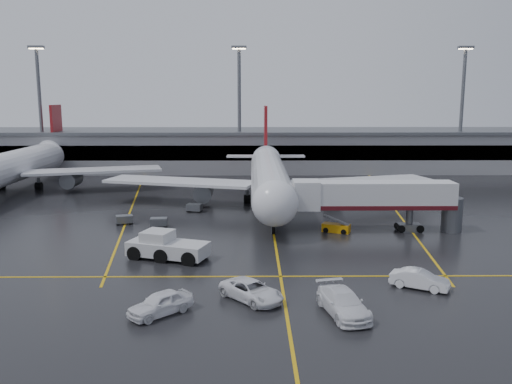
{
  "coord_description": "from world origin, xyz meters",
  "views": [
    {
      "loc": [
        -2.54,
        -67.3,
        15.74
      ],
      "look_at": [
        -2.0,
        -2.0,
        4.0
      ],
      "focal_mm": 37.66,
      "sensor_mm": 36.0,
      "label": 1
    }
  ],
  "objects": [
    {
      "name": "apron_line_stop",
      "position": [
        0.0,
        -22.0,
        0.01
      ],
      "size": [
        60.0,
        0.25,
        0.02
      ],
      "primitive_type": "cube",
      "color": "gold",
      "rests_on": "ground"
    },
    {
      "name": "service_van_d",
      "position": [
        -9.2,
        -30.27,
        0.85
      ],
      "size": [
        5.01,
        4.88,
        1.7
      ],
      "primitive_type": "imported",
      "rotation": [
        0.0,
        0.0,
        -0.82
      ],
      "color": "white",
      "rests_on": "ground"
    },
    {
      "name": "baggage_cart_b",
      "position": [
        -18.38,
        -2.19,
        0.63
      ],
      "size": [
        2.29,
        1.83,
        1.12
      ],
      "color": "#595B60",
      "rests_on": "ground"
    },
    {
      "name": "apron_line_right",
      "position": [
        18.0,
        10.0,
        0.01
      ],
      "size": [
        7.57,
        69.64,
        0.02
      ],
      "primitive_type": "cube",
      "rotation": [
        0.0,
        0.0,
        -0.1
      ],
      "color": "gold",
      "rests_on": "ground"
    },
    {
      "name": "service_van_b",
      "position": [
        4.12,
        -30.35,
        0.89
      ],
      "size": [
        3.79,
        6.56,
        1.79
      ],
      "primitive_type": "imported",
      "rotation": [
        0.0,
        0.0,
        0.22
      ],
      "color": "white",
      "rests_on": "ground"
    },
    {
      "name": "pushback_tractor",
      "position": [
        -10.94,
        -16.48,
        1.11
      ],
      "size": [
        8.43,
        5.55,
        2.8
      ],
      "color": "silver",
      "rests_on": "ground"
    },
    {
      "name": "light_mast_left",
      "position": [
        -45.0,
        42.0,
        14.47
      ],
      "size": [
        3.0,
        1.2,
        25.45
      ],
      "color": "#595B60",
      "rests_on": "ground"
    },
    {
      "name": "service_van_a",
      "position": [
        -2.56,
        -27.56,
        0.78
      ],
      "size": [
        5.66,
        5.91,
        1.56
      ],
      "primitive_type": "imported",
      "rotation": [
        0.0,
        0.0,
        0.73
      ],
      "color": "white",
      "rests_on": "ground"
    },
    {
      "name": "belt_loader",
      "position": [
        7.35,
        -6.35,
        0.5
      ],
      "size": [
        3.45,
        2.5,
        2.01
      ],
      "color": "#C68008",
      "rests_on": "ground"
    },
    {
      "name": "second_airliner",
      "position": [
        -42.0,
        21.7,
        4.21
      ],
      "size": [
        48.8,
        45.6,
        14.1
      ],
      "color": "silver",
      "rests_on": "ground"
    },
    {
      "name": "jet_bridge",
      "position": [
        11.87,
        -6.0,
        3.93
      ],
      "size": [
        19.9,
        3.4,
        6.05
      ],
      "color": "silver",
      "rests_on": "ground"
    },
    {
      "name": "light_mast_mid",
      "position": [
        -5.0,
        42.0,
        14.47
      ],
      "size": [
        3.0,
        1.2,
        25.45
      ],
      "color": "#595B60",
      "rests_on": "ground"
    },
    {
      "name": "ground",
      "position": [
        0.0,
        0.0,
        0.0
      ],
      "size": [
        220.0,
        220.0,
        0.0
      ],
      "primitive_type": "plane",
      "color": "black",
      "rests_on": "ground"
    },
    {
      "name": "apron_line_left",
      "position": [
        -20.0,
        10.0,
        0.01
      ],
      "size": [
        9.99,
        69.35,
        0.02
      ],
      "primitive_type": "cube",
      "rotation": [
        0.0,
        0.0,
        0.14
      ],
      "color": "gold",
      "rests_on": "ground"
    },
    {
      "name": "baggage_cart_c",
      "position": [
        -10.42,
        4.93,
        0.63
      ],
      "size": [
        2.24,
        1.7,
        1.12
      ],
      "color": "#595B60",
      "rests_on": "ground"
    },
    {
      "name": "baggage_cart_a",
      "position": [
        -13.85,
        -3.66,
        0.63
      ],
      "size": [
        2.09,
        1.45,
        1.12
      ],
      "color": "#595B60",
      "rests_on": "ground"
    },
    {
      "name": "service_van_c",
      "position": [
        11.34,
        -25.06,
        0.78
      ],
      "size": [
        4.96,
        3.76,
        1.57
      ],
      "primitive_type": "imported",
      "rotation": [
        0.0,
        0.0,
        1.06
      ],
      "color": "white",
      "rests_on": "ground"
    },
    {
      "name": "apron_line_centre",
      "position": [
        0.0,
        0.0,
        0.01
      ],
      "size": [
        0.25,
        90.0,
        0.02
      ],
      "primitive_type": "cube",
      "color": "gold",
      "rests_on": "ground"
    },
    {
      "name": "main_airliner",
      "position": [
        0.0,
        9.7,
        4.21
      ],
      "size": [
        48.8,
        45.6,
        14.1
      ],
      "color": "silver",
      "rests_on": "ground"
    },
    {
      "name": "terminal",
      "position": [
        0.0,
        47.93,
        4.32
      ],
      "size": [
        122.0,
        19.0,
        8.6
      ],
      "color": "gray",
      "rests_on": "ground"
    },
    {
      "name": "light_mast_right",
      "position": [
        40.0,
        42.0,
        14.47
      ],
      "size": [
        3.0,
        1.2,
        25.45
      ],
      "color": "#595B60",
      "rests_on": "ground"
    }
  ]
}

